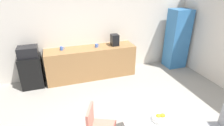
% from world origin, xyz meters
% --- Properties ---
extents(wall_back, '(6.00, 0.10, 2.60)m').
position_xyz_m(wall_back, '(0.00, 3.00, 1.30)').
color(wall_back, silver).
rests_on(wall_back, ground_plane).
extents(counter_block, '(2.51, 0.60, 0.90)m').
position_xyz_m(counter_block, '(-0.21, 2.65, 0.45)').
color(counter_block, '#9E7042').
rests_on(counter_block, ground_plane).
extents(mini_fridge, '(0.54, 0.54, 0.85)m').
position_xyz_m(mini_fridge, '(-1.81, 2.65, 0.42)').
color(mini_fridge, black).
rests_on(mini_fridge, ground_plane).
extents(microwave, '(0.48, 0.38, 0.26)m').
position_xyz_m(microwave, '(-1.81, 2.65, 0.98)').
color(microwave, black).
rests_on(microwave, mini_fridge).
extents(locker_cabinet, '(0.60, 0.50, 1.84)m').
position_xyz_m(locker_cabinet, '(2.55, 2.55, 0.92)').
color(locker_cabinet, '#3372B2').
rests_on(locker_cabinet, ground_plane).
extents(round_table, '(1.11, 1.11, 0.74)m').
position_xyz_m(round_table, '(0.22, -0.26, 0.61)').
color(round_table, silver).
rests_on(round_table, ground_plane).
extents(chair_coral, '(0.55, 0.55, 0.83)m').
position_xyz_m(chair_coral, '(-0.67, 0.14, 0.52)').
color(chair_coral, silver).
rests_on(chair_coral, ground_plane).
extents(fruit_bowl, '(0.26, 0.26, 0.11)m').
position_xyz_m(fruit_bowl, '(0.20, -0.31, 0.79)').
color(fruit_bowl, silver).
rests_on(fruit_bowl, round_table).
extents(mug_white, '(0.13, 0.08, 0.09)m').
position_xyz_m(mug_white, '(-0.99, 2.71, 0.95)').
color(mug_white, '#3F66BF').
rests_on(mug_white, counter_block).
extents(mug_green, '(0.13, 0.08, 0.09)m').
position_xyz_m(mug_green, '(-0.04, 2.65, 0.95)').
color(mug_green, '#3F66BF').
rests_on(mug_green, counter_block).
extents(coffee_maker, '(0.20, 0.24, 0.32)m').
position_xyz_m(coffee_maker, '(0.50, 2.65, 1.06)').
color(coffee_maker, black).
rests_on(coffee_maker, counter_block).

